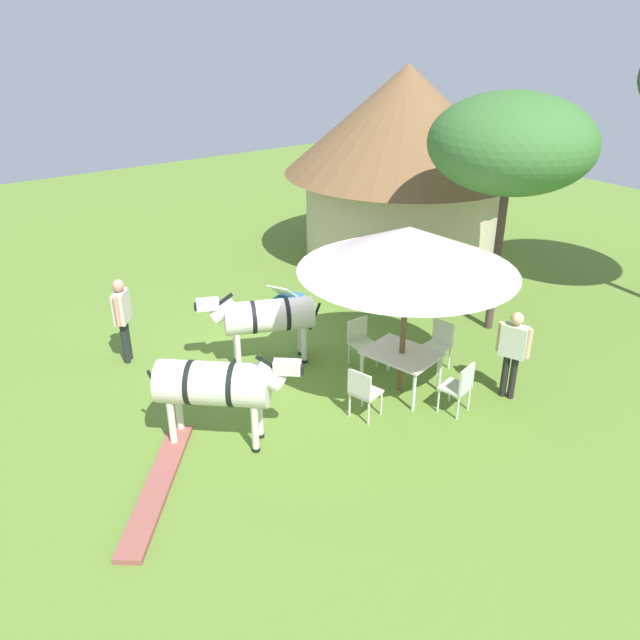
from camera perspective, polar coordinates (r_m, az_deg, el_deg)
ground_plane at (r=12.42m, az=-3.51°, el=-3.36°), size 36.00×36.00×0.00m
thatched_hut at (r=17.13m, az=7.45°, el=14.28°), size 6.16×6.16×4.92m
shade_umbrella at (r=10.37m, az=7.86°, el=6.27°), size 3.59×3.59×2.98m
patio_dining_table at (r=11.16m, az=7.27°, el=-3.27°), size 1.38×1.19×0.74m
patio_chair_near_hut at (r=10.76m, az=12.33°, el=-5.69°), size 0.52×0.53×0.90m
patio_chair_near_lawn at (r=12.05m, az=10.54°, el=-1.92°), size 0.51×0.49×0.90m
patio_chair_east_end at (r=11.98m, az=3.62°, el=-1.69°), size 0.43×0.45×0.90m
patio_chair_west_end at (r=10.40m, az=3.83°, el=-6.26°), size 0.53×0.52×0.90m
guest_beside_umbrella at (r=11.20m, az=16.77°, el=-2.34°), size 0.54×0.34×1.60m
standing_watcher at (r=12.40m, az=-17.17°, el=0.60°), size 0.50×0.43×1.66m
striped_lounge_chair at (r=14.40m, az=-2.99°, el=2.06°), size 0.83×0.95×0.65m
zebra_nearest_camera at (r=11.86m, az=-4.83°, el=0.27°), size 1.20×2.16×1.48m
zebra_by_umbrella at (r=9.69m, az=-9.14°, el=-5.68°), size 1.74×1.90×1.57m
acacia_tree_behind_hut at (r=12.87m, az=16.63°, el=14.77°), size 3.12×3.12×4.75m
brick_patio_kerb at (r=9.53m, az=-14.19°, el=-14.07°), size 2.42×2.02×0.08m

